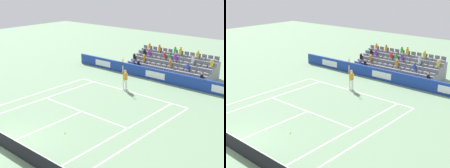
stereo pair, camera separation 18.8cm
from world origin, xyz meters
The scene contains 13 objects.
ground_plane centered at (0.00, 0.00, 0.00)m, with size 80.00×80.00×0.00m, color gray.
line_baseline centered at (0.00, -11.89, 0.00)m, with size 10.97×0.10×0.01m, color white.
line_service centered at (0.00, -6.40, 0.00)m, with size 8.23×0.10×0.01m, color white.
line_centre_service centered at (0.00, -3.20, 0.00)m, with size 0.10×6.40×0.01m, color white.
line_singles_sideline_left centered at (4.12, -5.95, 0.00)m, with size 0.10×11.89×0.01m, color white.
line_singles_sideline_right centered at (-4.12, -5.95, 0.00)m, with size 0.10×11.89×0.01m, color white.
line_doubles_sideline_left centered at (5.49, -5.95, 0.00)m, with size 0.10×11.89×0.01m, color white.
line_doubles_sideline_right centered at (-5.49, -5.95, 0.00)m, with size 0.10×11.89×0.01m, color white.
line_centre_mark centered at (0.00, -11.79, 0.00)m, with size 0.10×0.20×0.01m, color white.
sponsor_barrier centered at (0.00, -15.96, 0.54)m, with size 19.62×0.22×1.08m.
tennis_player centered at (0.53, -12.00, 0.99)m, with size 0.53×0.40×2.85m.
stadium_stand centered at (0.01, -18.90, 0.69)m, with size 8.68×3.80×2.62m.
loose_tennis_ball centered at (-1.60, -3.38, 0.03)m, with size 0.07×0.07×0.07m, color #D1E533.
Camera 2 is at (-14.99, 7.55, 8.95)m, focal length 49.67 mm.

